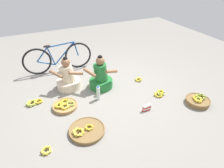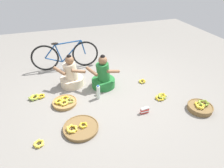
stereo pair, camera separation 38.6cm
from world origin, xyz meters
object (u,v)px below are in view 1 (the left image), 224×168
at_px(vendor_woman_front, 101,77).
at_px(banana_basket_front_left, 65,106).
at_px(bicycle_leaning, 58,58).
at_px(banana_basket_back_right, 198,101).
at_px(water_bottle, 98,93).
at_px(banana_basket_mid_right, 87,130).
at_px(loose_bananas_front_right, 46,151).
at_px(packet_carton_stack, 147,108).
at_px(vendor_woman_behind, 68,78).
at_px(loose_bananas_front_center, 138,80).
at_px(loose_bananas_back_center, 160,93).
at_px(loose_bananas_mid_left, 34,102).

relative_size(vendor_woman_front, banana_basket_front_left, 1.62).
height_order(bicycle_leaning, banana_basket_back_right, bicycle_leaning).
bearing_deg(water_bottle, banana_basket_mid_right, -124.07).
distance_m(vendor_woman_front, banana_basket_mid_right, 1.40).
xyz_separation_m(bicycle_leaning, loose_bananas_front_right, (-0.74, -2.47, -0.33)).
relative_size(vendor_woman_front, water_bottle, 2.46).
height_order(loose_bananas_front_right, packet_carton_stack, packet_carton_stack).
height_order(vendor_woman_front, vendor_woman_behind, vendor_woman_front).
bearing_deg(loose_bananas_front_right, loose_bananas_front_center, 26.70).
distance_m(banana_basket_back_right, loose_bananas_back_center, 0.76).
height_order(banana_basket_mid_right, loose_bananas_front_center, banana_basket_mid_right).
distance_m(banana_basket_front_left, packet_carton_stack, 1.58).
xyz_separation_m(banana_basket_front_left, banana_basket_back_right, (2.45, -0.99, 0.01)).
height_order(bicycle_leaning, loose_bananas_mid_left, bicycle_leaning).
distance_m(vendor_woman_front, vendor_woman_behind, 0.72).
xyz_separation_m(bicycle_leaning, banana_basket_front_left, (-0.24, -1.56, -0.31)).
bearing_deg(loose_bananas_back_center, vendor_woman_behind, 147.59).
height_order(banana_basket_mid_right, packet_carton_stack, banana_basket_mid_right).
xyz_separation_m(banana_basket_back_right, loose_bananas_front_center, (-0.62, 1.25, -0.03)).
xyz_separation_m(vendor_woman_front, bicycle_leaning, (-0.68, 1.17, 0.11)).
height_order(vendor_woman_behind, water_bottle, vendor_woman_behind).
bearing_deg(loose_bananas_front_center, bicycle_leaning, 140.70).
xyz_separation_m(banana_basket_front_left, packet_carton_stack, (1.40, -0.74, 0.01)).
distance_m(bicycle_leaning, banana_basket_mid_right, 2.36).
bearing_deg(loose_bananas_mid_left, loose_bananas_front_center, -2.99).
xyz_separation_m(banana_basket_mid_right, loose_bananas_mid_left, (-0.72, 1.17, -0.01)).
height_order(banana_basket_front_left, loose_bananas_front_right, banana_basket_front_left).
bearing_deg(loose_bananas_front_center, banana_basket_mid_right, -147.65).
bearing_deg(loose_bananas_front_center, packet_carton_stack, -113.30).
relative_size(loose_bananas_mid_left, packet_carton_stack, 2.13).
bearing_deg(loose_bananas_mid_left, vendor_woman_front, 0.16).
xyz_separation_m(vendor_woman_front, banana_basket_front_left, (-0.92, -0.39, -0.20)).
xyz_separation_m(water_bottle, packet_carton_stack, (0.70, -0.72, -0.09)).
bearing_deg(loose_bananas_front_right, loose_bananas_mid_left, 91.56).
height_order(vendor_woman_front, banana_basket_mid_right, vendor_woman_front).
height_order(vendor_woman_front, loose_bananas_front_right, vendor_woman_front).
xyz_separation_m(banana_basket_back_right, banana_basket_mid_right, (-2.27, 0.20, -0.02)).
relative_size(loose_bananas_front_center, water_bottle, 0.56).
distance_m(banana_basket_front_left, loose_bananas_back_center, 1.99).
xyz_separation_m(loose_bananas_front_center, loose_bananas_mid_left, (-2.36, 0.12, 0.00)).
height_order(vendor_woman_behind, loose_bananas_mid_left, vendor_woman_behind).
xyz_separation_m(bicycle_leaning, loose_bananas_mid_left, (-0.78, -1.17, -0.33)).
bearing_deg(banana_basket_back_right, packet_carton_stack, 166.87).
relative_size(vendor_woman_front, loose_bananas_front_center, 4.37).
xyz_separation_m(loose_bananas_front_right, water_bottle, (1.20, 0.89, 0.12)).
xyz_separation_m(loose_bananas_mid_left, water_bottle, (1.23, -0.40, 0.12)).
relative_size(banana_basket_mid_right, loose_bananas_front_right, 3.17).
bearing_deg(vendor_woman_front, vendor_woman_behind, 157.50).
xyz_separation_m(loose_bananas_front_right, loose_bananas_back_center, (2.45, 0.50, 0.00)).
xyz_separation_m(banana_basket_front_left, loose_bananas_back_center, (1.95, -0.41, -0.02)).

